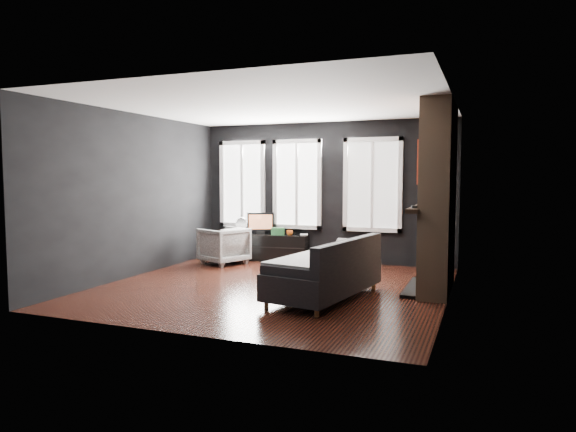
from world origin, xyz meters
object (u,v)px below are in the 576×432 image
at_px(monitor, 261,222).
at_px(media_console, 271,247).
at_px(book, 300,230).
at_px(mug, 290,232).
at_px(sofa, 324,268).
at_px(mantel_vase, 424,199).
at_px(armchair, 224,244).

bearing_deg(monitor, media_console, -25.04).
bearing_deg(book, mug, -144.55).
xyz_separation_m(sofa, mantel_vase, (1.14, 1.47, 0.90)).
distance_m(sofa, mantel_vase, 2.07).
distance_m(sofa, monitor, 3.44).
xyz_separation_m(monitor, book, (0.81, 0.11, -0.14)).
height_order(sofa, monitor, monitor).
height_order(armchair, mug, armchair).
distance_m(media_console, book, 0.69).
distance_m(armchair, monitor, 0.93).
bearing_deg(monitor, armchair, -145.36).
distance_m(armchair, mantel_vase, 3.88).
height_order(media_console, mantel_vase, mantel_vase).
distance_m(sofa, armchair, 3.24).
height_order(monitor, mug, monitor).
bearing_deg(armchair, mantel_vase, 107.01).
xyz_separation_m(armchair, book, (1.25, 0.83, 0.23)).
height_order(armchair, mantel_vase, mantel_vase).
distance_m(book, mantel_vase, 2.89).
bearing_deg(monitor, mug, -26.07).
bearing_deg(book, mantel_vase, -27.55).
bearing_deg(mantel_vase, armchair, 172.89).
xyz_separation_m(mug, mantel_vase, (2.66, -1.17, 0.74)).
bearing_deg(media_console, book, 3.86).
relative_size(armchair, monitor, 1.43).
bearing_deg(sofa, mug, 130.42).
bearing_deg(mantel_vase, monitor, 160.10).
relative_size(mug, mantel_vase, 0.67).
relative_size(armchair, book, 3.87).
relative_size(sofa, mantel_vase, 10.39).
xyz_separation_m(media_console, mantel_vase, (3.07, -1.19, 1.06)).
height_order(media_console, book, book).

